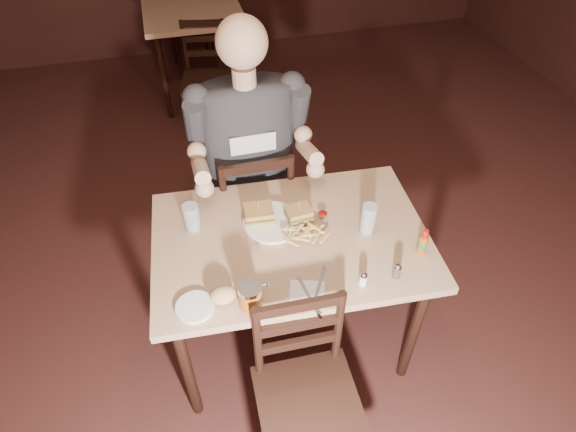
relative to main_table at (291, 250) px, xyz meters
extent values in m
plane|color=black|center=(0.17, 0.20, -0.69)|extent=(7.00, 7.00, 0.00)
cube|color=tan|center=(0.00, 0.00, 0.06)|extent=(1.24, 0.87, 0.04)
cylinder|color=black|center=(-0.53, -0.28, -0.32)|extent=(0.05, 0.05, 0.73)
cylinder|color=black|center=(-0.49, 0.35, -0.32)|extent=(0.05, 0.05, 0.73)
cylinder|color=black|center=(0.49, -0.35, -0.32)|extent=(0.05, 0.05, 0.73)
cylinder|color=black|center=(0.53, 0.28, -0.32)|extent=(0.05, 0.05, 0.73)
cube|color=tan|center=(-0.10, 2.70, 0.06)|extent=(0.81, 0.81, 0.04)
cylinder|color=black|center=(-0.43, 2.38, -0.32)|extent=(0.04, 0.04, 0.73)
cylinder|color=black|center=(-0.42, 3.02, -0.32)|extent=(0.04, 0.04, 0.73)
cylinder|color=black|center=(0.21, 2.38, -0.32)|extent=(0.04, 0.04, 0.73)
cylinder|color=black|center=(0.22, 3.02, -0.32)|extent=(0.04, 0.04, 0.73)
cylinder|color=white|center=(-0.06, 0.10, 0.09)|extent=(0.27, 0.27, 0.01)
ellipsoid|color=maroon|center=(0.17, 0.09, 0.10)|extent=(0.05, 0.05, 0.01)
cylinder|color=silver|center=(-0.40, 0.17, 0.15)|extent=(0.07, 0.07, 0.13)
cylinder|color=silver|center=(0.33, -0.05, 0.16)|extent=(0.07, 0.07, 0.15)
cube|color=white|center=(-0.02, -0.31, 0.08)|extent=(0.17, 0.16, 0.00)
cube|color=silver|center=(-0.02, -0.33, 0.09)|extent=(0.04, 0.21, 0.01)
cube|color=silver|center=(0.05, -0.27, 0.09)|extent=(0.09, 0.15, 0.01)
cylinder|color=white|center=(-0.45, -0.26, 0.09)|extent=(0.15, 0.15, 0.01)
ellipsoid|color=tan|center=(-0.34, -0.26, 0.12)|extent=(0.11, 0.09, 0.06)
camera|label=1|loc=(-0.38, -1.38, 1.58)|focal=30.00mm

